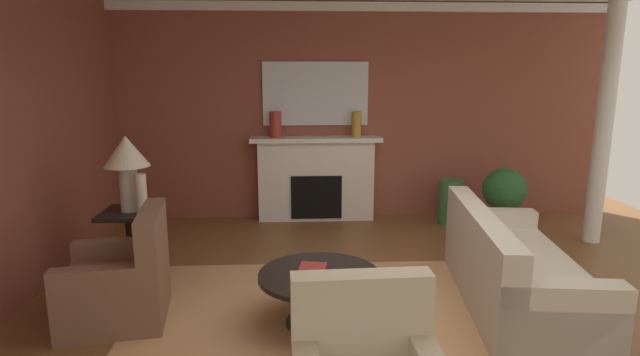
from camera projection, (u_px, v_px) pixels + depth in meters
The scene contains 19 objects.
ground_plane at pixel (402, 320), 4.27m from camera, with size 8.66×8.66×0.00m, color brown.
wall_fireplace at pixel (357, 112), 7.12m from camera, with size 7.26×0.12×2.98m, color brown.
crown_moulding at pixel (359, 7), 6.75m from camera, with size 7.26×0.08×0.12m, color white.
area_rug at pixel (319, 324), 4.20m from camera, with size 3.18×2.67×0.01m, color tan.
fireplace at pixel (316, 181), 7.08m from camera, with size 1.80×0.35×1.17m.
mantel_mirror at pixel (315, 94), 6.95m from camera, with size 1.45×0.04×0.86m, color silver.
sofa at pixel (512, 273), 4.51m from camera, with size 1.15×2.19×0.85m.
armchair_near_window at pixel (121, 285), 4.22m from camera, with size 0.90×0.90×0.95m.
coffee_table at pixel (319, 287), 4.13m from camera, with size 1.00×1.00×0.45m.
side_table at pixel (133, 239), 5.09m from camera, with size 0.56×0.56×0.70m.
table_lamp at pixel (127, 159), 4.92m from camera, with size 0.44×0.44×0.75m.
vase_on_side_table at pixel (141, 194), 4.88m from camera, with size 0.11×0.11×0.40m, color beige.
vase_tall_corner at pixel (450, 202), 6.93m from camera, with size 0.33×0.33×0.61m, color #33703D.
vase_mantel_right at pixel (356, 124), 6.90m from camera, with size 0.13×0.13×0.35m, color #B7892D.
vase_mantel_left at pixel (275, 125), 6.84m from camera, with size 0.16×0.16×0.35m, color #9E3328.
book_red_cover at pixel (336, 279), 3.95m from camera, with size 0.23×0.16×0.04m, color navy.
book_art_folio at pixel (313, 268), 4.05m from camera, with size 0.21×0.19×0.04m, color maroon.
potted_plant at pixel (504, 194), 6.59m from camera, with size 0.56×0.56×0.83m.
column_white at pixel (604, 120), 5.96m from camera, with size 0.20×0.20×2.98m, color white.
Camera 1 is at (-0.89, -3.89, 2.06)m, focal length 28.43 mm.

